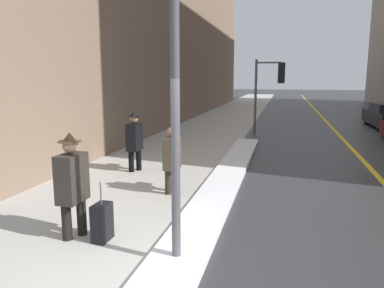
{
  "coord_description": "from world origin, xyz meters",
  "views": [
    {
      "loc": [
        1.57,
        -4.0,
        2.51
      ],
      "look_at": [
        -0.4,
        4.0,
        1.05
      ],
      "focal_mm": 35.0,
      "sensor_mm": 36.0,
      "label": 1
    }
  ],
  "objects": [
    {
      "name": "rolling_suitcase",
      "position": [
        -1.1,
        1.0,
        0.3
      ],
      "size": [
        0.23,
        0.36,
        0.95
      ],
      "rotation": [
        0.0,
        0.0,
        -1.59
      ],
      "color": "black",
      "rests_on": "ground"
    },
    {
      "name": "traffic_light_near",
      "position": [
        1.01,
        13.15,
        2.39
      ],
      "size": [
        1.31,
        0.32,
        3.32
      ],
      "rotation": [
        0.0,
        0.0,
        -0.02
      ],
      "color": "#515156",
      "rests_on": "ground"
    },
    {
      "name": "pedestrian_in_fedora",
      "position": [
        -2.3,
        5.25,
        0.89
      ],
      "size": [
        0.35,
        0.72,
        1.64
      ],
      "rotation": [
        0.0,
        0.0,
        -1.59
      ],
      "color": "black",
      "rests_on": "ground"
    },
    {
      "name": "lamp_post",
      "position": [
        0.22,
        0.59,
        3.15
      ],
      "size": [
        0.28,
        0.28,
        5.3
      ],
      "color": "#515156",
      "rests_on": "ground"
    },
    {
      "name": "snow_bank_curb",
      "position": [
        0.24,
        5.03,
        0.06
      ],
      "size": [
        0.8,
        11.53,
        0.12
      ],
      "color": "white",
      "rests_on": "ground"
    },
    {
      "name": "ground_plane",
      "position": [
        0.0,
        0.0,
        0.0
      ],
      "size": [
        160.0,
        160.0,
        0.0
      ],
      "primitive_type": "plane",
      "color": "#2D2D30"
    },
    {
      "name": "pedestrian_nearside",
      "position": [
        -1.58,
        1.0,
        0.93
      ],
      "size": [
        0.36,
        0.53,
        1.7
      ],
      "rotation": [
        0.0,
        0.0,
        -1.59
      ],
      "color": "black",
      "rests_on": "ground"
    },
    {
      "name": "sidewalk_slab",
      "position": [
        -2.0,
        15.0,
        0.01
      ],
      "size": [
        4.0,
        80.0,
        0.01
      ],
      "color": "#B2AFA8",
      "rests_on": "ground"
    },
    {
      "name": "road_centre_stripe",
      "position": [
        4.0,
        15.0,
        0.0
      ],
      "size": [
        0.16,
        80.0,
        0.0
      ],
      "color": "gold",
      "rests_on": "ground"
    },
    {
      "name": "pedestrian_with_shoulder_bag",
      "position": [
        -0.75,
        3.61,
        0.81
      ],
      "size": [
        0.29,
        0.69,
        1.47
      ],
      "rotation": [
        0.0,
        0.0,
        -1.59
      ],
      "color": "#2A241B",
      "rests_on": "ground"
    }
  ]
}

